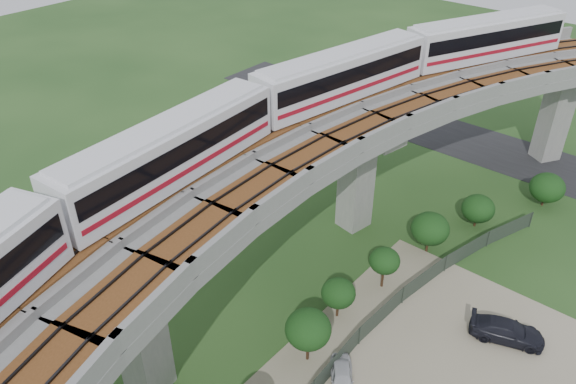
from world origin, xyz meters
name	(u,v)px	position (x,y,z in m)	size (l,w,h in m)	color
ground	(260,285)	(0.00, 0.00, 0.00)	(160.00, 160.00, 0.00)	#23451B
asphalt_road	(451,136)	(0.00, 30.00, 0.01)	(60.00, 8.00, 0.03)	#232326
viaduct	(304,200)	(3.84, 0.00, 9.05)	(19.58, 73.98, 11.40)	#99968E
metro_train	(283,121)	(0.39, 2.16, 12.31)	(11.62, 61.29, 3.64)	silver
fence	(377,346)	(9.75, 0.00, 0.75)	(3.87, 38.73, 1.50)	#2D382D
tree_0	(547,188)	(11.95, 23.15, 1.82)	(2.91, 2.91, 3.06)	#382314
tree_1	(478,209)	(8.73, 16.58, 1.72)	(2.64, 2.64, 2.84)	#382314
tree_2	(430,229)	(7.28, 11.11, 2.16)	(2.89, 2.89, 3.39)	#382314
tree_3	(385,261)	(6.75, 5.49, 2.37)	(2.15, 2.15, 3.30)	#382314
tree_4	(338,293)	(5.98, 1.12, 2.05)	(2.28, 2.28, 3.03)	#382314
tree_5	(308,329)	(6.71, -3.02, 2.62)	(2.79, 2.79, 3.81)	#382314
car_white	(342,378)	(9.41, -3.21, 0.61)	(1.35, 3.34, 1.14)	silver
car_dark	(507,331)	(15.42, 6.39, 0.71)	(1.87, 4.60, 1.33)	black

